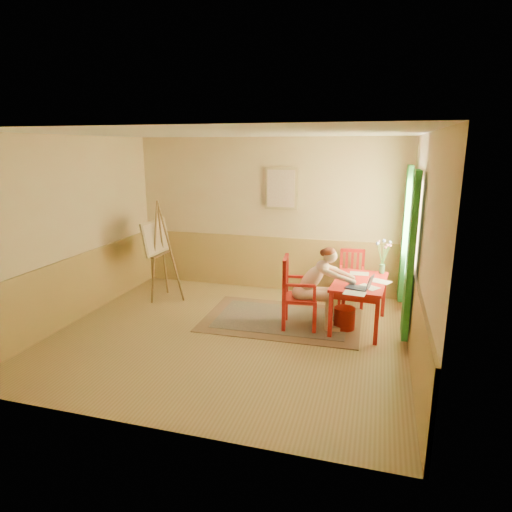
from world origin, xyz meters
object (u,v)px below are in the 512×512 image
(table, at_px, (360,286))
(figure, at_px, (317,284))
(chair_left, at_px, (296,293))
(easel, at_px, (158,241))
(laptop, at_px, (361,286))
(chair_back, at_px, (351,278))

(table, bearing_deg, figure, -157.92)
(table, xyz_separation_m, chair_left, (-0.89, -0.27, -0.09))
(figure, distance_m, easel, 2.96)
(laptop, bearing_deg, easel, 167.94)
(figure, height_order, easel, easel)
(table, relative_size, figure, 1.01)
(chair_left, distance_m, chair_back, 1.44)
(chair_left, bearing_deg, laptop, -7.36)
(laptop, xyz_separation_m, easel, (-3.50, 0.75, 0.27))
(chair_back, relative_size, easel, 0.54)
(table, relative_size, chair_left, 1.16)
(chair_back, distance_m, laptop, 1.41)
(laptop, bearing_deg, chair_left, 172.64)
(chair_left, xyz_separation_m, laptop, (0.92, -0.12, 0.22))
(figure, bearing_deg, chair_back, 71.12)
(chair_left, relative_size, easel, 0.62)
(chair_back, height_order, laptop, same)
(table, height_order, chair_left, chair_left)
(chair_back, xyz_separation_m, laptop, (0.21, -1.36, 0.30))
(chair_back, xyz_separation_m, easel, (-3.29, -0.62, 0.57))
(chair_left, bearing_deg, figure, 6.51)
(chair_left, relative_size, figure, 0.87)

